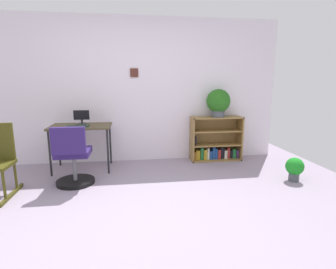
# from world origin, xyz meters

# --- Properties ---
(ground_plane) EXTENTS (6.24, 6.24, 0.00)m
(ground_plane) POSITION_xyz_m (0.00, 0.00, 0.00)
(ground_plane) COLOR gray
(wall_back) EXTENTS (5.20, 0.12, 2.47)m
(wall_back) POSITION_xyz_m (0.00, 2.15, 1.24)
(wall_back) COLOR silver
(wall_back) RESTS_ON ground_plane
(desk) EXTENTS (0.92, 0.60, 0.72)m
(desk) POSITION_xyz_m (-0.81, 1.70, 0.66)
(desk) COLOR #4D422A
(desk) RESTS_ON ground_plane
(monitor) EXTENTS (0.24, 0.16, 0.23)m
(monitor) POSITION_xyz_m (-0.80, 1.78, 0.84)
(monitor) COLOR #262628
(monitor) RESTS_ON desk
(keyboard) EXTENTS (0.33, 0.15, 0.02)m
(keyboard) POSITION_xyz_m (-0.83, 1.57, 0.73)
(keyboard) COLOR #24362C
(keyboard) RESTS_ON desk
(office_chair) EXTENTS (0.52, 0.55, 0.84)m
(office_chair) POSITION_xyz_m (-0.81, 1.02, 0.36)
(office_chair) COLOR black
(office_chair) RESTS_ON ground_plane
(bookshelf_low) EXTENTS (0.91, 0.30, 0.79)m
(bookshelf_low) POSITION_xyz_m (1.47, 1.95, 0.34)
(bookshelf_low) COLOR olive
(bookshelf_low) RESTS_ON ground_plane
(potted_plant_on_shelf) EXTENTS (0.41, 0.41, 0.49)m
(potted_plant_on_shelf) POSITION_xyz_m (1.49, 1.90, 1.05)
(potted_plant_on_shelf) COLOR #474C51
(potted_plant_on_shelf) RESTS_ON bookshelf_low
(potted_plant_floor) EXTENTS (0.25, 0.25, 0.34)m
(potted_plant_floor) POSITION_xyz_m (2.26, 0.74, 0.20)
(potted_plant_floor) COLOR #474C51
(potted_plant_floor) RESTS_ON ground_plane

